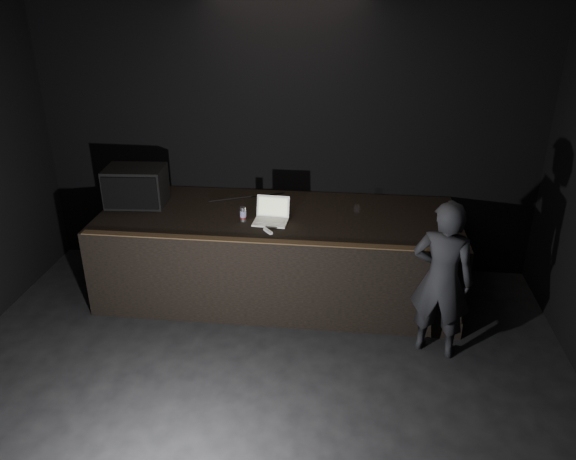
{
  "coord_description": "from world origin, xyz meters",
  "views": [
    {
      "loc": [
        0.76,
        -2.99,
        3.46
      ],
      "look_at": [
        0.16,
        2.3,
        1.01
      ],
      "focal_mm": 35.0,
      "sensor_mm": 36.0,
      "label": 1
    }
  ],
  "objects_px": {
    "stage_riser": "(279,254)",
    "stage_monitor": "(136,186)",
    "laptop": "(272,215)",
    "person": "(442,280)",
    "beer_can": "(243,214)"
  },
  "relations": [
    {
      "from": "stage_riser",
      "to": "person",
      "type": "bearing_deg",
      "value": -29.32
    },
    {
      "from": "beer_can",
      "to": "person",
      "type": "xyz_separation_m",
      "value": [
        2.04,
        -0.72,
        -0.27
      ]
    },
    {
      "from": "laptop",
      "to": "beer_can",
      "type": "distance_m",
      "value": 0.31
    },
    {
      "from": "stage_riser",
      "to": "stage_monitor",
      "type": "bearing_deg",
      "value": 175.92
    },
    {
      "from": "person",
      "to": "stage_riser",
      "type": "bearing_deg",
      "value": -11.01
    },
    {
      "from": "stage_riser",
      "to": "beer_can",
      "type": "relative_size",
      "value": 24.68
    },
    {
      "from": "stage_riser",
      "to": "laptop",
      "type": "height_order",
      "value": "laptop"
    },
    {
      "from": "stage_monitor",
      "to": "person",
      "type": "distance_m",
      "value": 3.55
    },
    {
      "from": "stage_riser",
      "to": "stage_monitor",
      "type": "height_order",
      "value": "stage_monitor"
    },
    {
      "from": "stage_riser",
      "to": "stage_monitor",
      "type": "xyz_separation_m",
      "value": [
        -1.67,
        0.12,
        0.72
      ]
    },
    {
      "from": "stage_riser",
      "to": "person",
      "type": "xyz_separation_m",
      "value": [
        1.69,
        -0.95,
        0.31
      ]
    },
    {
      "from": "stage_monitor",
      "to": "beer_can",
      "type": "bearing_deg",
      "value": -18.93
    },
    {
      "from": "stage_monitor",
      "to": "laptop",
      "type": "xyz_separation_m",
      "value": [
        1.62,
        -0.3,
        -0.16
      ]
    },
    {
      "from": "stage_monitor",
      "to": "person",
      "type": "bearing_deg",
      "value": -21.77
    },
    {
      "from": "stage_monitor",
      "to": "person",
      "type": "xyz_separation_m",
      "value": [
        3.36,
        -1.07,
        -0.41
      ]
    }
  ]
}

